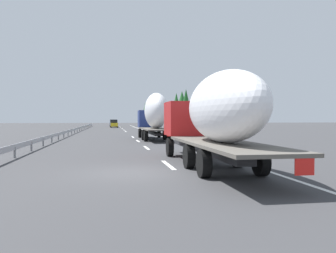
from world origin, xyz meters
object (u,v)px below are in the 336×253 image
Objects in this scene: truck_lead at (154,115)px; car_yellow_coupe at (114,124)px; truck_trailing at (214,114)px; car_silver_hatch at (113,123)px; car_blue_sedan at (113,123)px; road_sign at (158,118)px.

car_yellow_coupe is at bearing 3.92° from truck_lead.
truck_trailing reaches higher than car_silver_hatch.
car_silver_hatch is (78.91, 3.52, -1.37)m from truck_trailing.
truck_trailing is 88.22m from car_blue_sedan.
car_yellow_coupe is (50.03, 3.42, -1.60)m from truck_lead.
car_silver_hatch reaches higher than car_blue_sedan.
car_yellow_coupe is at bearing -179.37° from car_silver_hatch.
car_yellow_coupe is at bearing 2.79° from truck_trailing.
truck_lead is 2.70× the size of car_blue_sedan.
car_blue_sedan is at bearing 3.02° from truck_lead.
truck_trailing is at bearing -177.45° from car_silver_hatch.
car_blue_sedan is at bearing 0.39° from car_silver_hatch.
truck_trailing is at bearing 180.00° from truck_lead.
truck_trailing is 3.00× the size of car_blue_sedan.
truck_lead is at bearing -176.56° from car_silver_hatch.
road_sign is (19.26, -3.10, -0.26)m from truck_lead.
road_sign reaches higher than car_blue_sedan.
truck_lead reaches higher than car_silver_hatch.
car_blue_sedan is at bearing 2.33° from truck_trailing.
car_blue_sedan is 17.83m from car_yellow_coupe.
car_yellow_coupe is at bearing -179.49° from car_blue_sedan.
truck_trailing is 79.00m from car_silver_hatch.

